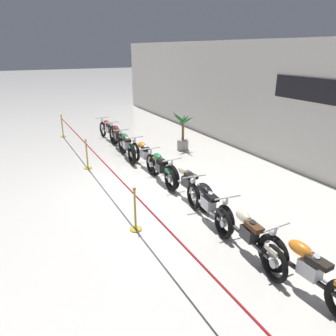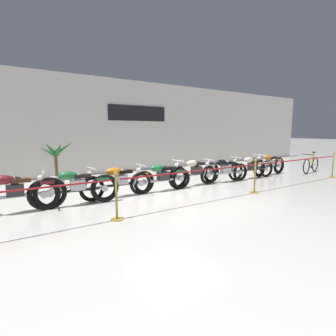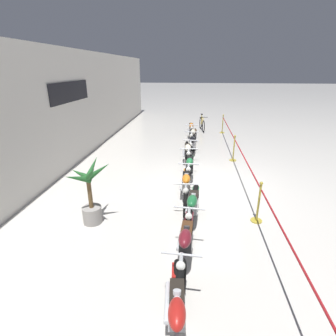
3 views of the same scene
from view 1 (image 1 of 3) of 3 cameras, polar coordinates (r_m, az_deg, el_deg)
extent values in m
plane|color=silver|center=(9.89, -4.33, -3.10)|extent=(120.00, 120.00, 0.00)
cube|color=silver|center=(12.12, 18.80, 10.59)|extent=(28.00, 0.25, 4.20)
cube|color=black|center=(11.00, 23.77, 12.34)|extent=(2.94, 0.04, 0.70)
torus|color=black|center=(15.62, -11.28, 6.63)|extent=(0.70, 0.15, 0.69)
torus|color=black|center=(14.25, -9.25, 5.47)|extent=(0.70, 0.15, 0.69)
cylinder|color=silver|center=(15.62, -11.28, 6.63)|extent=(0.17, 0.09, 0.17)
cylinder|color=silver|center=(14.25, -9.25, 5.47)|extent=(0.17, 0.09, 0.17)
cylinder|color=silver|center=(15.64, -11.46, 7.70)|extent=(0.31, 0.08, 0.59)
cube|color=silver|center=(14.85, -10.28, 6.64)|extent=(0.37, 0.24, 0.26)
cylinder|color=silver|center=(14.84, -10.38, 7.42)|extent=(0.19, 0.12, 0.24)
cylinder|color=silver|center=(14.77, -10.27, 7.36)|extent=(0.19, 0.12, 0.24)
cylinder|color=silver|center=(14.65, -9.31, 5.95)|extent=(0.70, 0.12, 0.07)
cube|color=#ADAFB5|center=(14.93, -10.31, 6.15)|extent=(1.19, 0.14, 0.06)
ellipsoid|color=#B21E19|center=(15.00, -10.65, 7.77)|extent=(0.47, 0.25, 0.22)
cube|color=black|center=(14.68, -10.15, 7.37)|extent=(0.41, 0.23, 0.09)
cube|color=#B21E19|center=(14.24, -9.38, 6.49)|extent=(0.33, 0.18, 0.08)
cylinder|color=silver|center=(15.48, -11.39, 8.59)|extent=(0.08, 0.62, 0.04)
sphere|color=silver|center=(15.58, -11.46, 8.14)|extent=(0.14, 0.14, 0.14)
torus|color=black|center=(14.31, -9.61, 5.70)|extent=(0.79, 0.17, 0.79)
torus|color=black|center=(12.85, -7.90, 4.15)|extent=(0.79, 0.17, 0.79)
cylinder|color=silver|center=(14.31, -9.61, 5.70)|extent=(0.19, 0.09, 0.19)
cylinder|color=silver|center=(12.85, -7.90, 4.15)|extent=(0.19, 0.09, 0.19)
cylinder|color=silver|center=(14.32, -9.77, 6.88)|extent=(0.31, 0.07, 0.59)
cube|color=#2D2D30|center=(13.49, -8.78, 5.58)|extent=(0.37, 0.24, 0.26)
cylinder|color=#2D2D30|center=(13.48, -8.88, 6.44)|extent=(0.18, 0.12, 0.24)
cylinder|color=#2D2D30|center=(13.40, -8.78, 6.36)|extent=(0.18, 0.12, 0.24)
cylinder|color=silver|center=(13.28, -7.83, 4.77)|extent=(0.70, 0.11, 0.07)
cube|color=#ADAFB5|center=(13.57, -8.81, 5.05)|extent=(1.24, 0.13, 0.06)
ellipsoid|color=maroon|center=(13.64, -9.10, 6.85)|extent=(0.47, 0.25, 0.22)
cube|color=#4C2D19|center=(13.31, -8.69, 6.37)|extent=(0.41, 0.22, 0.09)
cube|color=maroon|center=(12.83, -8.03, 5.42)|extent=(0.33, 0.18, 0.08)
cylinder|color=silver|center=(14.16, -9.72, 7.84)|extent=(0.07, 0.62, 0.04)
sphere|color=silver|center=(14.27, -9.77, 7.35)|extent=(0.14, 0.14, 0.14)
torus|color=black|center=(12.98, -8.07, 4.24)|extent=(0.77, 0.20, 0.76)
torus|color=black|center=(11.61, -6.33, 2.40)|extent=(0.77, 0.20, 0.76)
cylinder|color=silver|center=(12.98, -8.07, 4.24)|extent=(0.18, 0.10, 0.18)
cylinder|color=silver|center=(11.61, -6.33, 2.40)|extent=(0.18, 0.10, 0.18)
cylinder|color=silver|center=(13.00, -8.23, 5.54)|extent=(0.31, 0.08, 0.59)
cube|color=silver|center=(12.20, -7.22, 4.03)|extent=(0.38, 0.25, 0.26)
cylinder|color=silver|center=(12.19, -7.31, 4.98)|extent=(0.19, 0.13, 0.24)
cylinder|color=silver|center=(12.11, -7.21, 4.89)|extent=(0.19, 0.13, 0.24)
cylinder|color=silver|center=(12.00, -6.18, 3.09)|extent=(0.70, 0.13, 0.07)
cube|color=black|center=(12.29, -7.25, 3.46)|extent=(1.18, 0.17, 0.06)
ellipsoid|color=#1E6B38|center=(12.35, -7.55, 5.46)|extent=(0.48, 0.26, 0.22)
cube|color=black|center=(12.02, -7.11, 4.88)|extent=(0.42, 0.23, 0.09)
cube|color=#1E6B38|center=(11.58, -6.45, 3.72)|extent=(0.33, 0.19, 0.08)
cylinder|color=silver|center=(12.83, -8.17, 6.58)|extent=(0.09, 0.62, 0.04)
sphere|color=silver|center=(12.94, -8.22, 6.05)|extent=(0.14, 0.14, 0.14)
torus|color=black|center=(11.94, -5.70, 2.79)|extent=(0.71, 0.12, 0.70)
torus|color=black|center=(10.54, -2.34, 0.49)|extent=(0.71, 0.12, 0.70)
cylinder|color=silver|center=(11.94, -5.70, 2.79)|extent=(0.17, 0.08, 0.17)
cylinder|color=silver|center=(10.54, -2.34, 0.49)|extent=(0.17, 0.08, 0.17)
cylinder|color=silver|center=(11.94, -5.91, 4.20)|extent=(0.30, 0.06, 0.59)
cube|color=silver|center=(11.14, -4.04, 2.42)|extent=(0.37, 0.23, 0.26)
cylinder|color=silver|center=(11.12, -4.15, 3.46)|extent=(0.18, 0.11, 0.24)
cylinder|color=silver|center=(11.05, -3.98, 3.35)|extent=(0.18, 0.11, 0.24)
cylinder|color=silver|center=(10.98, -2.71, 1.41)|extent=(0.70, 0.09, 0.07)
cube|color=black|center=(11.23, -4.12, 1.81)|extent=(1.29, 0.09, 0.06)
ellipsoid|color=orange|center=(11.27, -4.55, 3.99)|extent=(0.47, 0.23, 0.22)
cube|color=black|center=(10.96, -3.79, 3.33)|extent=(0.40, 0.21, 0.09)
cube|color=orange|center=(10.50, -2.48, 1.88)|extent=(0.32, 0.17, 0.08)
cylinder|color=silver|center=(11.77, -5.75, 5.32)|extent=(0.05, 0.62, 0.04)
sphere|color=silver|center=(11.88, -5.88, 4.75)|extent=(0.14, 0.14, 0.14)
torus|color=black|center=(10.66, -2.97, 0.64)|extent=(0.69, 0.12, 0.68)
torus|color=black|center=(9.39, 0.39, -2.09)|extent=(0.69, 0.12, 0.68)
cylinder|color=silver|center=(10.66, -2.97, 0.64)|extent=(0.17, 0.09, 0.16)
cylinder|color=silver|center=(9.39, 0.39, -2.09)|extent=(0.17, 0.09, 0.16)
cylinder|color=silver|center=(10.64, -3.18, 2.22)|extent=(0.30, 0.07, 0.59)
cube|color=#2D2D30|center=(9.92, -1.29, 0.13)|extent=(0.37, 0.23, 0.26)
cylinder|color=#2D2D30|center=(9.89, -1.39, 1.29)|extent=(0.18, 0.12, 0.24)
cylinder|color=#2D2D30|center=(9.81, -1.20, 1.15)|extent=(0.18, 0.12, 0.24)
cylinder|color=silver|center=(9.76, 0.17, -1.07)|extent=(0.70, 0.09, 0.07)
cube|color=#ADAFB5|center=(10.01, -1.40, -0.53)|extent=(1.18, 0.10, 0.06)
ellipsoid|color=#1E6B38|center=(10.03, -1.82, 1.93)|extent=(0.47, 0.23, 0.22)
cube|color=black|center=(9.73, -0.99, 1.11)|extent=(0.41, 0.21, 0.09)
cube|color=#1E6B38|center=(9.34, 0.27, -0.57)|extent=(0.32, 0.17, 0.08)
cylinder|color=silver|center=(10.47, -2.98, 3.45)|extent=(0.06, 0.62, 0.04)
sphere|color=silver|center=(10.58, -3.13, 2.83)|extent=(0.14, 0.14, 0.14)
torus|color=black|center=(9.47, 0.67, -1.63)|extent=(0.77, 0.17, 0.76)
torus|color=black|center=(8.27, 6.37, -5.15)|extent=(0.77, 0.17, 0.76)
cylinder|color=silver|center=(9.47, 0.67, -1.63)|extent=(0.18, 0.09, 0.18)
cylinder|color=silver|center=(8.27, 6.37, -5.15)|extent=(0.18, 0.09, 0.18)
cylinder|color=silver|center=(9.44, 0.40, 0.14)|extent=(0.31, 0.08, 0.59)
cube|color=#2D2D30|center=(8.75, 3.52, -2.43)|extent=(0.37, 0.24, 0.26)
cylinder|color=#2D2D30|center=(8.71, 3.40, -1.12)|extent=(0.19, 0.12, 0.24)
cylinder|color=#2D2D30|center=(8.65, 3.70, -1.29)|extent=(0.19, 0.12, 0.24)
cylinder|color=silver|center=(8.66, 5.38, -3.75)|extent=(0.70, 0.12, 0.07)
cube|color=#ADAFB5|center=(8.85, 3.32, -3.16)|extent=(1.27, 0.14, 0.06)
ellipsoid|color=beige|center=(8.84, 2.73, -0.38)|extent=(0.47, 0.25, 0.22)
cube|color=black|center=(8.57, 4.04, -1.36)|extent=(0.41, 0.23, 0.09)
cube|color=beige|center=(8.19, 6.23, -3.31)|extent=(0.33, 0.18, 0.08)
cylinder|color=silver|center=(9.27, 0.75, 1.49)|extent=(0.08, 0.62, 0.04)
sphere|color=silver|center=(9.38, 0.49, 0.81)|extent=(0.14, 0.14, 0.14)
torus|color=black|center=(8.42, 4.47, -4.91)|extent=(0.68, 0.17, 0.67)
torus|color=black|center=(7.26, 9.60, -9.52)|extent=(0.68, 0.17, 0.67)
cylinder|color=silver|center=(8.42, 4.47, -4.91)|extent=(0.17, 0.09, 0.16)
cylinder|color=silver|center=(7.26, 9.60, -9.52)|extent=(0.17, 0.09, 0.16)
cylinder|color=silver|center=(8.38, 4.26, -2.91)|extent=(0.31, 0.08, 0.59)
cube|color=silver|center=(7.72, 7.06, -6.15)|extent=(0.38, 0.25, 0.26)
cylinder|color=silver|center=(7.67, 6.98, -4.68)|extent=(0.19, 0.13, 0.24)
cylinder|color=silver|center=(7.60, 7.27, -4.92)|extent=(0.19, 0.13, 0.24)
cylinder|color=silver|center=(7.61, 9.01, -7.83)|extent=(0.70, 0.13, 0.07)
cube|color=#ADAFB5|center=(7.82, 6.84, -6.92)|extent=(1.19, 0.17, 0.06)
ellipsoid|color=black|center=(7.79, 6.35, -3.74)|extent=(0.48, 0.26, 0.22)
cube|color=black|center=(7.52, 7.59, -5.05)|extent=(0.42, 0.24, 0.09)
cube|color=black|center=(7.19, 9.51, -7.66)|extent=(0.33, 0.19, 0.08)
cylinder|color=silver|center=(8.19, 4.64, -1.48)|extent=(0.09, 0.62, 0.04)
sphere|color=silver|center=(8.31, 4.37, -2.19)|extent=(0.14, 0.14, 0.14)
torus|color=black|center=(7.40, 10.00, -8.88)|extent=(0.70, 0.16, 0.69)
torus|color=black|center=(6.27, 17.97, -15.53)|extent=(0.70, 0.16, 0.69)
cylinder|color=silver|center=(7.40, 10.00, -8.88)|extent=(0.17, 0.10, 0.17)
cylinder|color=silver|center=(6.27, 17.97, -15.53)|extent=(0.17, 0.10, 0.17)
cylinder|color=silver|center=(7.33, 9.78, -6.64)|extent=(0.31, 0.09, 0.59)
cube|color=#2D2D30|center=(6.69, 13.96, -11.00)|extent=(0.38, 0.25, 0.26)
cylinder|color=#2D2D30|center=(6.62, 13.91, -9.35)|extent=(0.19, 0.13, 0.24)
cylinder|color=#2D2D30|center=(6.56, 14.31, -9.67)|extent=(0.19, 0.13, 0.24)
cylinder|color=silver|center=(6.63, 16.37, -12.95)|extent=(0.70, 0.14, 0.07)
cube|color=#47474C|center=(6.79, 13.62, -11.82)|extent=(1.33, 0.19, 0.06)
ellipsoid|color=beige|center=(6.72, 13.04, -8.19)|extent=(0.48, 0.26, 0.22)
cube|color=#4C2D19|center=(6.49, 14.78, -9.86)|extent=(0.42, 0.24, 0.09)
cube|color=beige|center=(6.16, 17.94, -13.37)|extent=(0.33, 0.19, 0.08)
cylinder|color=silver|center=(7.13, 10.35, -5.09)|extent=(0.10, 0.62, 0.04)
sphere|color=silver|center=(7.26, 9.96, -5.84)|extent=(0.14, 0.14, 0.14)
torus|color=black|center=(6.49, 17.78, -13.92)|extent=(0.74, 0.16, 0.74)
cylinder|color=silver|center=(6.49, 17.78, -13.92)|extent=(0.17, 0.09, 0.17)
cylinder|color=silver|center=(6.39, 17.46, -11.45)|extent=(0.31, 0.07, 0.59)
cube|color=silver|center=(6.01, 23.46, -15.86)|extent=(0.37, 0.24, 0.26)
cylinder|color=silver|center=(5.92, 23.42, -14.11)|extent=(0.18, 0.12, 0.24)
cylinder|color=silver|center=(5.88, 24.06, -14.45)|extent=(0.18, 0.12, 0.24)
cylinder|color=silver|center=(6.06, 26.44, -17.68)|extent=(0.70, 0.11, 0.07)
cube|color=black|center=(6.12, 22.90, -16.73)|extent=(1.16, 0.12, 0.06)
ellipsoid|color=orange|center=(5.98, 22.06, -12.85)|extent=(0.47, 0.24, 0.22)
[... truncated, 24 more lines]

